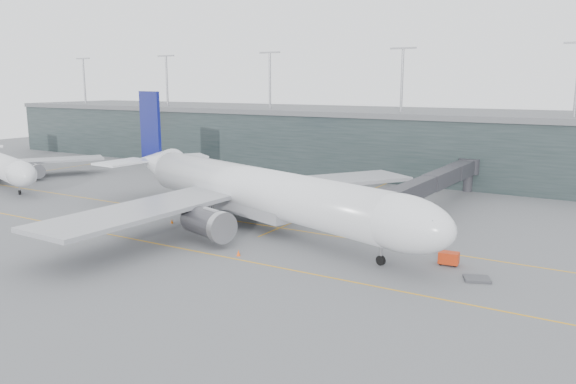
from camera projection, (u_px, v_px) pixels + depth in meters
The scene contains 17 objects.
ground at pixel (267, 218), 91.30m from camera, with size 320.00×320.00×0.00m, color #56565A.
taxiline_a at pixel (253, 224), 87.92m from camera, with size 160.00×0.25×0.02m, color orange.
taxiline_b at pixel (185, 249), 74.45m from camera, with size 160.00×0.25×0.02m, color orange.
taxiline_lead_main at pixel (347, 200), 105.63m from camera, with size 0.25×60.00×0.02m, color orange.
taxiline_lead_adj at pixel (67, 168), 145.91m from camera, with size 0.25×60.00×0.02m, color orange.
terminal at pixel (394, 141), 138.70m from camera, with size 240.00×36.00×29.00m.
main_aircraft at pixel (255, 190), 85.05m from camera, with size 70.09×64.54×20.13m.
jet_bridge at pixel (444, 177), 100.71m from camera, with size 5.30×43.89×6.68m.
gse_cart at pixel (449, 258), 67.80m from camera, with size 2.50×1.72×1.61m.
baggage_dolly at pixel (477, 279), 62.67m from camera, with size 2.81×2.25×0.28m, color #393A3E.
uld_a at pixel (274, 200), 101.43m from camera, with size 1.88×1.56×1.62m.
uld_b at pixel (285, 197), 103.60m from camera, with size 2.67×2.46×1.96m.
uld_c at pixel (303, 203), 98.64m from camera, with size 2.07×1.80×1.63m.
cone_nose at pixel (453, 255), 70.79m from camera, with size 0.46×0.46×0.73m, color #FE490E.
cone_wing_stbd at pixel (238, 253), 71.46m from camera, with size 0.50×0.50×0.80m, color #FD520E.
cone_wing_port at pixel (334, 210), 95.60m from camera, with size 0.43×0.43×0.68m, color orange.
cone_tail at pixel (172, 221), 88.04m from camera, with size 0.45×0.45×0.72m, color orange.
Camera 1 is at (48.54, -74.42, 21.71)m, focal length 35.00 mm.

